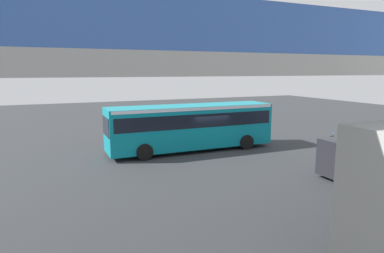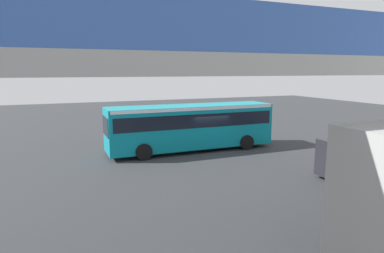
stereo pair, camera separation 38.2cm
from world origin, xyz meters
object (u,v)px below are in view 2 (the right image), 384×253
(city_bus, at_px, (191,124))
(bicycle_red, at_px, (365,141))
(bicycle_blue, at_px, (338,140))
(parked_van, at_px, (365,155))
(bicycle_orange, at_px, (377,152))
(traffic_sign, at_px, (161,120))

(city_bus, xyz_separation_m, bicycle_red, (-12.23, 3.74, -1.51))
(city_bus, distance_m, bicycle_blue, 11.22)
(parked_van, height_order, bicycle_orange, parked_van)
(city_bus, bearing_deg, bicycle_orange, 147.61)
(bicycle_orange, bearing_deg, city_bus, -32.39)
(parked_van, xyz_separation_m, bicycle_red, (-6.15, -5.15, -0.81))
(city_bus, xyz_separation_m, traffic_sign, (1.46, -2.27, 0.01))
(parked_van, bearing_deg, bicycle_orange, -148.46)
(city_bus, height_order, traffic_sign, city_bus)
(parked_van, distance_m, bicycle_red, 8.07)
(city_bus, height_order, bicycle_red, city_bus)
(bicycle_blue, relative_size, traffic_sign, 0.63)
(traffic_sign, bearing_deg, city_bus, 122.87)
(bicycle_blue, bearing_deg, city_bus, -13.74)
(city_bus, height_order, parked_van, city_bus)
(parked_van, distance_m, bicycle_blue, 7.88)
(bicycle_red, distance_m, bicycle_orange, 3.41)
(parked_van, height_order, bicycle_red, parked_van)
(city_bus, xyz_separation_m, parked_van, (-6.08, 8.89, -0.70))
(bicycle_blue, bearing_deg, bicycle_orange, 79.59)
(parked_van, bearing_deg, bicycle_blue, -127.11)
(city_bus, relative_size, bicycle_orange, 6.52)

